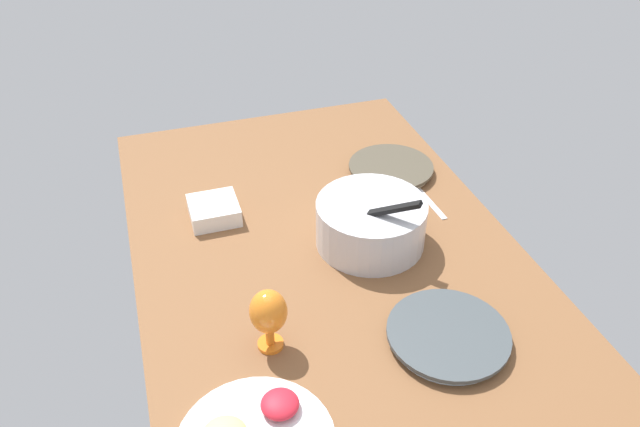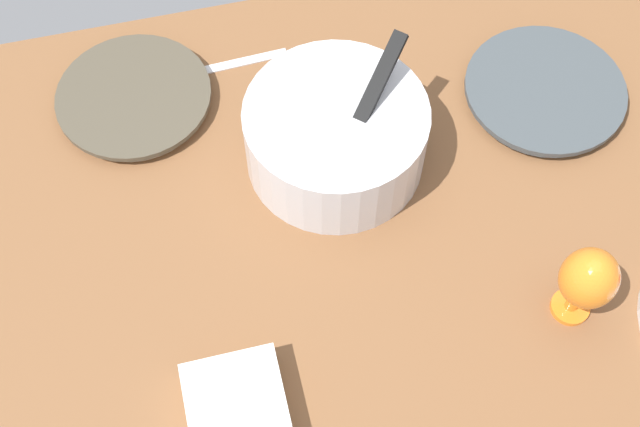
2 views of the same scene
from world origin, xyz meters
The scene contains 7 objects.
ground_plane centered at (0.00, 0.00, -2.00)cm, with size 160.00×104.00×4.00cm, color brown.
dinner_plate_left centered at (-28.75, 32.30, 1.42)cm, with size 27.55×27.55×2.74cm.
dinner_plate_right centered at (42.72, 16.36, 1.50)cm, with size 28.71×28.71×2.88cm.
mixing_bowl centered at (3.14, 12.42, 7.11)cm, with size 30.27×30.27×20.39cm.
hurricane_glass_orange centered at (31.75, -23.35, 10.40)cm, with size 8.56×8.56×16.45cm.
square_bowl_white centered at (-21.48, -27.03, 2.94)cm, with size 14.07×14.07×5.28cm.
fork_by_left_plate centered at (-8.91, 36.94, 0.30)cm, with size 18.00×1.80×0.60cm, color silver.
Camera 1 is at (128.61, -42.29, 109.90)cm, focal length 34.96 mm.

